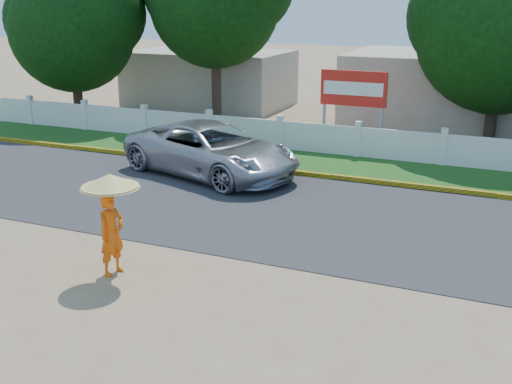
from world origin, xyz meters
TOP-DOWN VIEW (x-y plane):
  - ground at (0.00, 0.00)m, footprint 120.00×120.00m
  - road at (0.00, 4.50)m, footprint 60.00×7.00m
  - grass_verge at (0.00, 9.75)m, footprint 60.00×3.50m
  - curb at (0.00, 8.05)m, footprint 40.00×0.18m
  - fence at (0.00, 11.20)m, footprint 40.00×0.10m
  - building_near at (3.00, 18.00)m, footprint 10.00×6.00m
  - building_far at (-10.00, 19.00)m, footprint 8.00×5.00m
  - vehicle at (-3.73, 6.97)m, footprint 6.64×4.49m
  - monk_with_parasol at (-2.09, -0.69)m, footprint 1.21×1.21m
  - billboard at (-0.53, 12.30)m, footprint 2.50×0.13m
  - tree_row at (2.69, 14.31)m, footprint 35.48×7.94m

SIDE VIEW (x-z plane):
  - ground at x=0.00m, z-range 0.00..0.00m
  - road at x=0.00m, z-range 0.00..0.02m
  - grass_verge at x=0.00m, z-range 0.00..0.03m
  - curb at x=0.00m, z-range 0.00..0.16m
  - fence at x=0.00m, z-range 0.00..1.10m
  - vehicle at x=-3.73m, z-range 0.00..1.69m
  - building_far at x=-10.00m, z-range 0.00..2.80m
  - monk_with_parasol at x=-2.09m, z-range 0.33..2.53m
  - building_near at x=3.00m, z-range 0.00..3.20m
  - billboard at x=-0.53m, z-range 0.67..3.62m
  - tree_row at x=2.69m, z-range 0.36..9.44m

